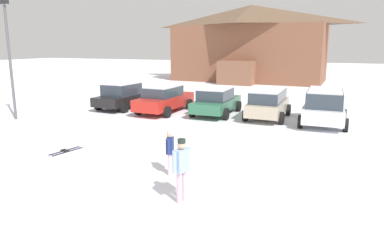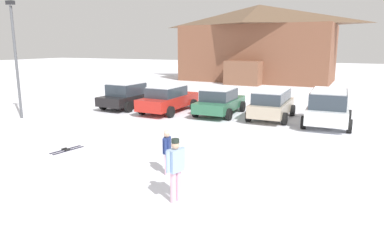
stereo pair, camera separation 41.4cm
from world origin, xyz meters
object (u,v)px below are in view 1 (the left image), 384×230
Objects in this scene: parked_black_sedan at (123,95)px; parked_beige_suv at (268,103)px; pair_of_skis at (66,151)px; skier_adult_in_blue_parka at (182,167)px; parked_green_coupe at (216,101)px; lamp_post at (9,55)px; ski_lodge at (250,43)px; parked_white_suv at (324,106)px; skier_teen_in_navy_coat at (170,150)px; parked_red_sedan at (164,99)px.

parked_black_sedan is 9.11m from parked_beige_suv.
skier_adult_in_blue_parka is at bearing -20.18° from pair_of_skis.
parked_green_coupe is 0.69× the size of lamp_post.
ski_lodge reaches higher than pair_of_skis.
parked_black_sedan reaches higher than pair_of_skis.
parked_beige_suv is 2.90m from parked_white_suv.
pair_of_skis is (-5.82, 2.14, -0.92)m from skier_adult_in_blue_parka.
ski_lodge is 21.49m from parked_beige_suv.
skier_adult_in_blue_parka reaches higher than pair_of_skis.
skier_teen_in_navy_coat is (1.77, -9.55, 0.00)m from parked_green_coupe.
parked_beige_suv reaches higher than pair_of_skis.
ski_lodge is 3.97× the size of parked_black_sedan.
parked_white_suv is (8.85, -20.73, -3.28)m from ski_lodge.
parked_green_coupe is 3.05× the size of skier_teen_in_navy_coat.
parked_white_suv is (11.98, 0.07, 0.13)m from parked_black_sedan.
parked_green_coupe reaches higher than pair_of_skis.
skier_teen_in_navy_coat reaches higher than pair_of_skis.
lamp_post is (-9.62, -5.50, 2.67)m from parked_green_coupe.
pair_of_skis is (3.20, -8.61, -0.80)m from parked_black_sedan.
parked_white_suv is 2.51× the size of skier_adult_in_blue_parka.
ski_lodge reaches higher than skier_teen_in_navy_coat.
parked_white_suv reaches higher than parked_beige_suv.
parked_white_suv is 3.08× the size of pair_of_skis.
ski_lodge is at bearing 106.36° from parked_beige_suv.
skier_adult_in_blue_parka is at bearing -60.52° from parked_red_sedan.
parked_red_sedan is 3.32× the size of skier_teen_in_navy_coat.
ski_lodge is 12.09× the size of skier_teen_in_navy_coat.
parked_white_suv is at bearing -2.98° from parked_green_coupe.
parked_black_sedan is 3.15× the size of pair_of_skis.
lamp_post is (-6.53, -4.95, 2.65)m from parked_red_sedan.
parked_white_suv reaches higher than parked_black_sedan.
ski_lodge is at bearing 89.75° from parked_red_sedan.
ski_lodge is 29.72m from pair_of_skis.
skier_teen_in_navy_coat is at bearing -61.62° from parked_red_sedan.
skier_adult_in_blue_parka is (-0.09, -11.19, 0.08)m from parked_beige_suv.
skier_adult_in_blue_parka reaches higher than parked_beige_suv.
parked_green_coupe is 3.15× the size of pair_of_skis.
parked_white_suv is 16.52m from lamp_post.
skier_adult_in_blue_parka is 6.26m from pair_of_skis.
parked_red_sedan is 3.14m from parked_green_coupe.
parked_white_suv is at bearing 0.35° from parked_black_sedan.
skier_adult_in_blue_parka is at bearing -105.32° from parked_white_suv.
parked_green_coupe is at bearing 71.97° from pair_of_skis.
lamp_post is at bearing -161.43° from parked_white_suv.
parked_white_suv is at bearing -66.88° from ski_lodge.
parked_black_sedan is at bearing 176.77° from parked_red_sedan.
skier_adult_in_blue_parka is (2.89, -11.13, 0.15)m from parked_green_coupe.
parked_white_suv reaches higher than skier_teen_in_navy_coat.
lamp_post is at bearing -142.82° from parked_red_sedan.
pair_of_skis is at bearing 173.23° from skier_teen_in_navy_coat.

